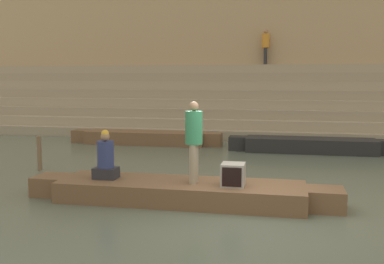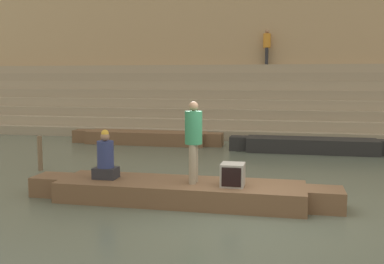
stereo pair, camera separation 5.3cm
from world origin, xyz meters
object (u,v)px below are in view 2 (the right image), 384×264
(moored_boat_distant, at_px, (146,137))
(person_on_steps, at_px, (267,45))
(tv_set, at_px, (233,175))
(mooring_post, at_px, (40,153))
(moored_boat_shore, at_px, (311,145))
(person_standing, at_px, (194,137))
(person_rowing, at_px, (106,159))
(rowboat_main, at_px, (180,191))

(moored_boat_distant, distance_m, person_on_steps, 8.09)
(tv_set, relative_size, mooring_post, 0.49)
(moored_boat_shore, bearing_deg, tv_set, -99.57)
(moored_boat_shore, bearing_deg, person_on_steps, 111.55)
(person_standing, xyz_separation_m, moored_boat_shore, (2.68, 7.05, -1.12))
(person_standing, xyz_separation_m, person_on_steps, (0.79, 13.39, 2.78))
(person_standing, height_order, moored_boat_distant, person_standing)
(person_on_steps, bearing_deg, moored_boat_distant, -104.67)
(moored_boat_shore, bearing_deg, person_rowing, -118.28)
(rowboat_main, bearing_deg, tv_set, -8.80)
(rowboat_main, relative_size, person_rowing, 6.22)
(person_standing, height_order, tv_set, person_standing)
(rowboat_main, height_order, person_rowing, person_rowing)
(mooring_post, bearing_deg, rowboat_main, -26.61)
(person_standing, height_order, mooring_post, person_standing)
(person_on_steps, bearing_deg, rowboat_main, -71.76)
(moored_boat_distant, xyz_separation_m, person_on_steps, (4.32, 5.61, 3.91))
(person_standing, xyz_separation_m, mooring_post, (-4.86, 2.32, -0.90))
(moored_boat_distant, bearing_deg, person_standing, -66.68)
(moored_boat_distant, bearing_deg, mooring_post, -104.84)
(rowboat_main, bearing_deg, person_rowing, 179.16)
(person_standing, bearing_deg, moored_boat_distant, 130.45)
(rowboat_main, relative_size, moored_boat_shore, 1.16)
(moored_boat_distant, relative_size, mooring_post, 6.20)
(person_rowing, bearing_deg, tv_set, 2.56)
(person_standing, xyz_separation_m, person_rowing, (-1.93, 0.02, -0.55))
(moored_boat_shore, bearing_deg, rowboat_main, -108.02)
(moored_boat_shore, height_order, person_on_steps, person_on_steps)
(person_rowing, height_order, moored_boat_distant, person_rowing)
(person_rowing, xyz_separation_m, moored_boat_distant, (-1.59, 7.76, -0.58))
(person_standing, distance_m, person_rowing, 2.01)
(rowboat_main, relative_size, mooring_post, 6.76)
(moored_boat_distant, bearing_deg, rowboat_main, -68.43)
(tv_set, distance_m, person_on_steps, 13.95)
(rowboat_main, distance_m, tv_set, 1.20)
(moored_boat_distant, bearing_deg, person_rowing, -79.45)
(person_rowing, relative_size, mooring_post, 1.09)
(person_standing, bearing_deg, person_rowing, -164.57)
(person_rowing, xyz_separation_m, tv_set, (2.75, -0.13, -0.19))
(person_rowing, bearing_deg, moored_boat_distant, 106.89)
(person_standing, relative_size, person_rowing, 1.59)
(tv_set, xyz_separation_m, moored_boat_distant, (-4.34, 7.89, -0.39))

